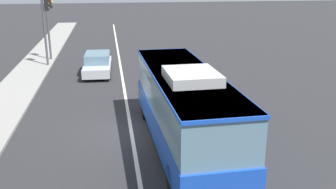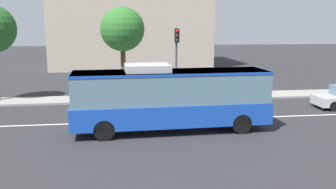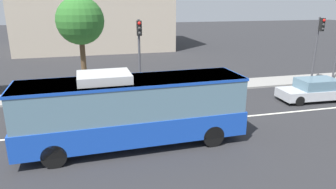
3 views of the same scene
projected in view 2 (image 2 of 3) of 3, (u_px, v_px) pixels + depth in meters
ground_plane at (198, 120)px, 21.24m from camera, size 160.00×160.00×0.00m
sidewalk_kerb at (179, 97)px, 27.51m from camera, size 80.00×2.57×0.14m
lane_centre_line at (198, 119)px, 21.24m from camera, size 76.00×0.16×0.01m
transit_bus at (170, 96)px, 18.70m from camera, size 10.07×2.82×3.46m
traffic_light_far_corner at (177, 51)px, 25.90m from camera, size 0.33×0.62×5.20m
street_tree_kerbside_centre at (122, 30)px, 26.65m from camera, size 3.22×3.22×6.69m
office_block_background at (130, 14)px, 48.39m from camera, size 19.98×12.95×13.60m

